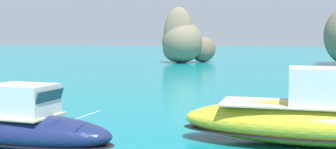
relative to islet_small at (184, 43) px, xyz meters
The scene contains 3 objects.
islet_small is the anchor object (origin of this frame).
motorboat_navy 54.53m from the islet_small, 82.64° to the right, with size 8.12×2.78×2.37m.
motorboat_yellow 53.55m from the islet_small, 70.91° to the right, with size 9.96×3.00×2.93m.
Camera 1 is at (9.40, -3.70, 4.05)m, focal length 45.93 mm.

